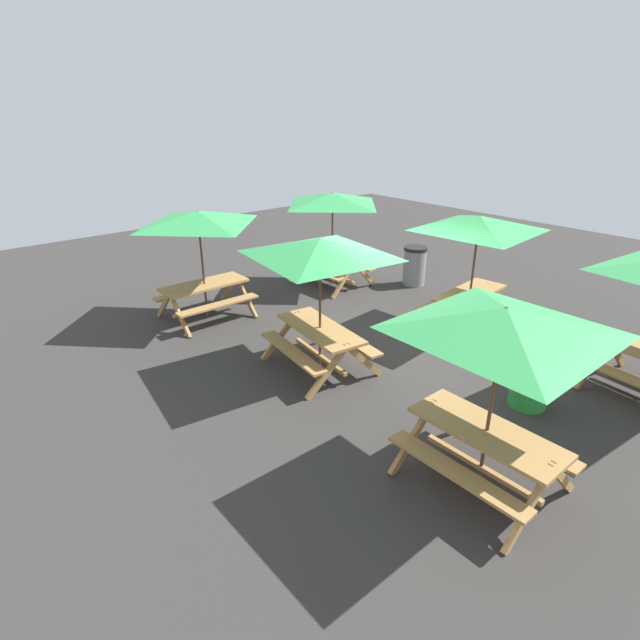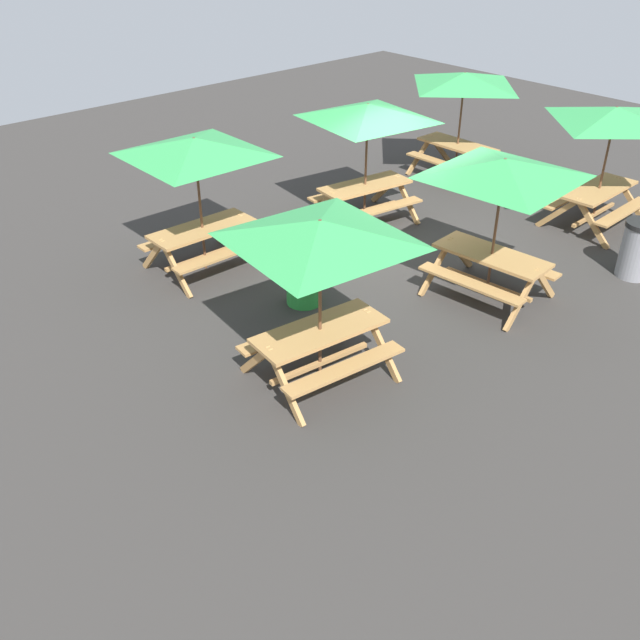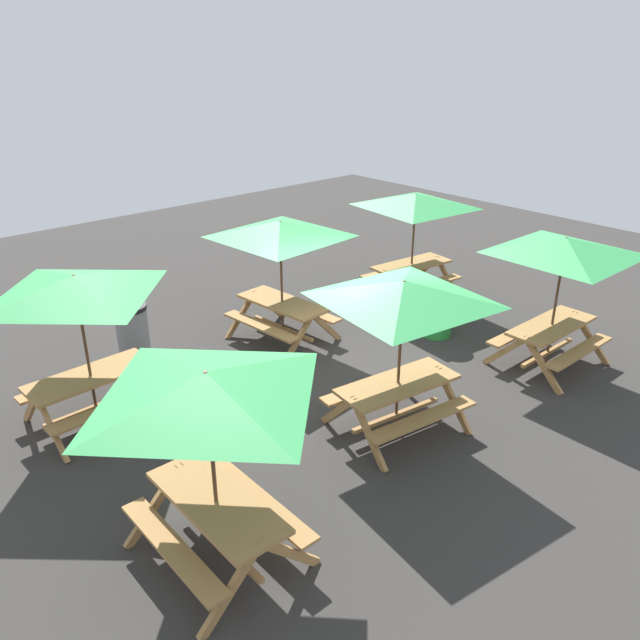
# 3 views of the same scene
# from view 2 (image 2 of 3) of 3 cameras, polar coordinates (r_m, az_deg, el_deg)

# --- Properties ---
(ground_plane) EXTENTS (25.40, 25.40, 0.00)m
(ground_plane) POSITION_cam_2_polar(r_m,az_deg,el_deg) (13.16, 6.93, 5.63)
(ground_plane) COLOR #33302D
(ground_plane) RESTS_ON ground
(picnic_table_0) EXTENTS (2.81, 2.81, 2.34)m
(picnic_table_0) POSITION_cam_2_polar(r_m,az_deg,el_deg) (8.68, 0.00, 6.13)
(picnic_table_0) COLOR #A87A44
(picnic_table_0) RESTS_ON ground
(picnic_table_1) EXTENTS (2.02, 2.02, 2.34)m
(picnic_table_1) POSITION_cam_2_polar(r_m,az_deg,el_deg) (16.26, 11.42, 17.78)
(picnic_table_1) COLOR #A87A44
(picnic_table_1) RESTS_ON ground
(picnic_table_2) EXTENTS (2.80, 2.80, 2.34)m
(picnic_table_2) POSITION_cam_2_polar(r_m,az_deg,el_deg) (13.59, 3.82, 15.62)
(picnic_table_2) COLOR #A87A44
(picnic_table_2) RESTS_ON ground
(picnic_table_3) EXTENTS (2.83, 2.83, 2.34)m
(picnic_table_3) POSITION_cam_2_polar(r_m,az_deg,el_deg) (11.81, -9.93, 12.74)
(picnic_table_3) COLOR #A87A44
(picnic_table_3) RESTS_ON ground
(picnic_table_4) EXTENTS (2.82, 2.82, 2.34)m
(picnic_table_4) POSITION_cam_2_polar(r_m,az_deg,el_deg) (11.04, 14.40, 10.88)
(picnic_table_4) COLOR #A87A44
(picnic_table_4) RESTS_ON ground
(picnic_table_5) EXTENTS (2.07, 2.07, 2.34)m
(picnic_table_5) POSITION_cam_2_polar(r_m,az_deg,el_deg) (14.38, 22.42, 14.29)
(picnic_table_5) COLOR #A87A44
(picnic_table_5) RESTS_ON ground
(trash_bin_gray) EXTENTS (0.59, 0.59, 0.98)m
(trash_bin_gray) POSITION_cam_2_polar(r_m,az_deg,el_deg) (13.08, 24.09, 5.19)
(trash_bin_gray) COLOR gray
(trash_bin_gray) RESTS_ON ground
(trash_bin_green) EXTENTS (0.59, 0.59, 0.98)m
(trash_bin_green) POSITION_cam_2_polar(r_m,az_deg,el_deg) (11.14, -1.30, 3.64)
(trash_bin_green) COLOR green
(trash_bin_green) RESTS_ON ground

